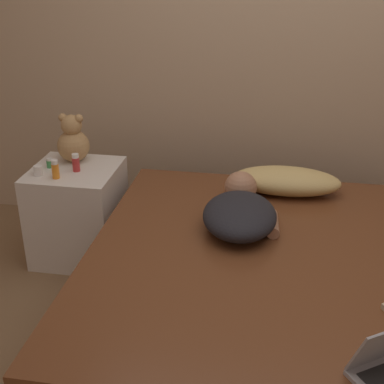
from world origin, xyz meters
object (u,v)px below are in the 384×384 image
(pillow, at_px, (286,181))
(bottle_white, at_px, (38,171))
(teddy_bear, at_px, (73,141))
(bottle_red, at_px, (76,163))
(bottle_orange, at_px, (55,169))
(bottle_green, at_px, (50,163))
(person_lying, at_px, (241,211))

(pillow, height_order, bottle_white, bottle_white)
(pillow, xyz_separation_m, teddy_bear, (-1.24, 0.04, 0.15))
(bottle_red, xyz_separation_m, bottle_orange, (-0.07, -0.12, 0.00))
(bottle_red, distance_m, bottle_green, 0.17)
(bottle_orange, xyz_separation_m, bottle_white, (-0.11, 0.02, -0.03))
(teddy_bear, xyz_separation_m, bottle_red, (0.07, -0.15, -0.07))
(bottle_green, relative_size, bottle_white, 1.01)
(person_lying, xyz_separation_m, teddy_bear, (-1.03, 0.45, 0.14))
(person_lying, bearing_deg, bottle_white, 165.32)
(person_lying, relative_size, bottle_red, 6.16)
(bottle_red, relative_size, bottle_green, 1.84)
(pillow, relative_size, bottle_green, 10.68)
(person_lying, relative_size, bottle_white, 11.46)
(bottle_green, bearing_deg, pillow, 3.64)
(bottle_green, bearing_deg, bottle_white, -98.27)
(person_lying, distance_m, bottle_orange, 1.05)
(pillow, relative_size, teddy_bear, 2.08)
(bottle_orange, bearing_deg, bottle_white, 168.74)
(bottle_white, bearing_deg, bottle_red, 26.57)
(pillow, distance_m, bottle_orange, 1.27)
(person_lying, distance_m, teddy_bear, 1.13)
(bottle_green, height_order, bottle_white, same)
(pillow, distance_m, bottle_white, 1.38)
(person_lying, relative_size, bottle_green, 11.34)
(bottle_red, bearing_deg, bottle_green, 171.84)
(pillow, bearing_deg, bottle_white, -171.52)
(bottle_orange, xyz_separation_m, bottle_green, (-0.10, 0.14, -0.03))
(bottle_red, distance_m, bottle_orange, 0.14)
(bottle_white, bearing_deg, person_lying, -10.51)
(bottle_red, relative_size, bottle_white, 1.86)
(bottle_orange, relative_size, bottle_green, 1.92)
(person_lying, bearing_deg, bottle_orange, 165.41)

